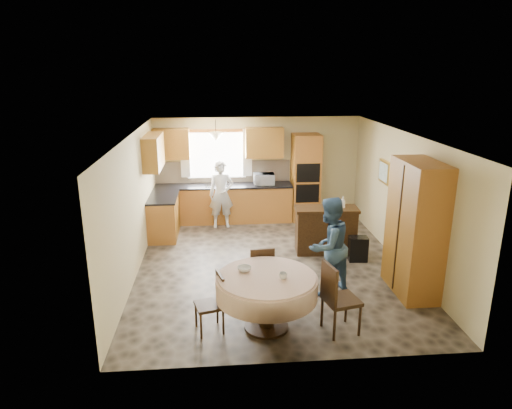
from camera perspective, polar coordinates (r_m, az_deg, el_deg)
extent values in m
cube|color=brown|center=(8.82, 1.90, -7.59)|extent=(5.00, 6.00, 0.01)
cube|color=white|center=(8.12, 2.07, 8.70)|extent=(5.00, 6.00, 0.01)
cube|color=#CBBB82|center=(11.28, 0.17, 4.55)|extent=(5.00, 0.02, 2.50)
cube|color=#CBBB82|center=(5.61, 5.65, -8.55)|extent=(5.00, 0.02, 2.50)
cube|color=#CBBB82|center=(8.47, -15.07, -0.21)|extent=(0.02, 6.00, 2.50)
cube|color=#CBBB82|center=(9.02, 17.95, 0.59)|extent=(0.02, 6.00, 2.50)
cube|color=white|center=(11.15, -4.98, 6.18)|extent=(1.40, 0.03, 1.10)
cube|color=white|center=(11.11, -8.87, 6.27)|extent=(0.22, 0.02, 1.15)
cube|color=white|center=(11.11, -1.09, 6.47)|extent=(0.22, 0.02, 1.15)
cube|color=orange|center=(11.15, -4.05, 0.06)|extent=(3.30, 0.60, 0.88)
cube|color=black|center=(11.02, -4.10, 2.35)|extent=(3.30, 0.64, 0.04)
cube|color=orange|center=(10.36, -11.45, -1.55)|extent=(0.60, 1.20, 0.88)
cube|color=black|center=(10.23, -11.60, 0.90)|extent=(0.64, 1.20, 0.04)
cube|color=beige|center=(11.24, -4.16, 4.10)|extent=(3.30, 0.02, 0.55)
cube|color=#BB7F2E|center=(11.00, -10.54, 7.46)|extent=(0.85, 0.33, 0.72)
cube|color=#BB7F2E|center=(11.01, 1.03, 7.74)|extent=(0.90, 0.33, 0.72)
cube|color=#BB7F2E|center=(10.02, -12.71, 6.44)|extent=(0.33, 1.20, 0.72)
cube|color=orange|center=(11.18, 6.20, 3.35)|extent=(0.66, 0.62, 2.12)
cube|color=black|center=(10.84, 6.55, 3.94)|extent=(0.56, 0.01, 0.45)
cube|color=black|center=(10.96, 6.46, 1.39)|extent=(0.56, 0.01, 0.45)
cone|color=beige|center=(10.59, -5.04, 8.47)|extent=(0.36, 0.36, 0.18)
cube|color=#3C2510|center=(9.37, 8.70, -3.35)|extent=(1.28, 0.59, 0.89)
cube|color=black|center=(9.15, 12.62, -5.42)|extent=(0.38, 0.28, 0.49)
cube|color=orange|center=(7.88, 19.33, -2.88)|extent=(0.59, 1.17, 2.23)
cylinder|color=#3C2510|center=(6.70, 1.32, -12.37)|extent=(0.21, 0.21, 0.76)
cylinder|color=#3C2510|center=(6.88, 1.30, -14.99)|extent=(0.64, 0.64, 0.04)
cylinder|color=beige|center=(6.50, 1.35, -9.13)|extent=(1.39, 1.39, 0.05)
cylinder|color=beige|center=(6.57, 1.34, -10.30)|extent=(1.45, 1.45, 0.30)
cube|color=#3C2510|center=(6.66, -5.89, -12.44)|extent=(0.46, 0.46, 0.04)
cube|color=#3C2510|center=(6.58, -4.50, -10.39)|extent=(0.13, 0.35, 0.45)
cylinder|color=#3C2510|center=(6.63, -7.29, -14.72)|extent=(0.03, 0.03, 0.38)
cylinder|color=#3C2510|center=(6.62, -4.42, -14.67)|extent=(0.03, 0.03, 0.38)
cylinder|color=#3C2510|center=(6.91, -7.19, -13.33)|extent=(0.03, 0.03, 0.38)
cylinder|color=#3C2510|center=(6.90, -4.45, -13.28)|extent=(0.03, 0.03, 0.38)
cube|color=#3C2510|center=(7.49, 0.54, -8.59)|extent=(0.44, 0.44, 0.05)
cube|color=#3C2510|center=(7.21, 0.81, -7.33)|extent=(0.39, 0.07, 0.48)
cylinder|color=#3C2510|center=(7.42, -0.69, -10.78)|extent=(0.03, 0.03, 0.41)
cylinder|color=#3C2510|center=(7.45, 2.02, -10.67)|extent=(0.03, 0.03, 0.41)
cylinder|color=#3C2510|center=(7.73, -0.88, -9.60)|extent=(0.03, 0.03, 0.41)
cylinder|color=#3C2510|center=(7.76, 1.71, -9.50)|extent=(0.03, 0.03, 0.41)
cube|color=#3C2510|center=(6.68, 10.64, -11.66)|extent=(0.55, 0.55, 0.05)
cube|color=#3C2510|center=(6.46, 9.13, -9.69)|extent=(0.14, 0.44, 0.55)
cylinder|color=#3C2510|center=(6.60, 9.27, -14.55)|extent=(0.04, 0.04, 0.47)
cylinder|color=#3C2510|center=(6.70, 12.64, -14.24)|extent=(0.04, 0.04, 0.47)
cylinder|color=#3C2510|center=(6.93, 8.48, -12.88)|extent=(0.04, 0.04, 0.47)
cylinder|color=#3C2510|center=(7.02, 11.68, -12.62)|extent=(0.04, 0.04, 0.47)
cube|color=gold|center=(9.83, 15.78, 3.95)|extent=(0.05, 0.57, 0.47)
cube|color=silver|center=(9.82, 15.62, 3.95)|extent=(0.01, 0.47, 0.37)
imported|color=silver|center=(10.99, 1.00, 3.19)|extent=(0.49, 0.34, 0.27)
imported|color=silver|center=(10.66, -4.36, 1.26)|extent=(0.61, 0.44, 1.59)
imported|color=#365575|center=(7.58, 9.04, -5.20)|extent=(1.02, 0.97, 1.66)
imported|color=#B2B2B2|center=(9.15, 7.06, -0.64)|extent=(0.23, 0.23, 0.05)
imported|color=silver|center=(9.26, 10.78, 0.13)|extent=(0.14, 0.14, 0.28)
imported|color=#B2B2B2|center=(6.40, 3.41, -8.89)|extent=(0.12, 0.12, 0.09)
imported|color=#B2B2B2|center=(6.62, -1.47, -8.05)|extent=(0.26, 0.26, 0.06)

